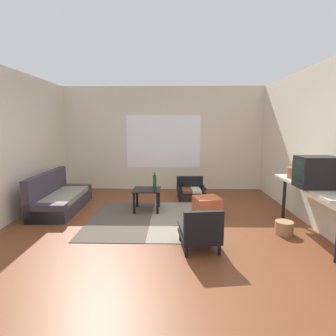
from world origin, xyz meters
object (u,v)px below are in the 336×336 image
at_px(crt_television, 316,172).
at_px(wicker_basket, 284,228).
at_px(console_shelf, 308,190).
at_px(glass_bottle, 155,181).
at_px(coffee_table, 147,194).
at_px(ottoman_orange, 207,207).
at_px(armchair_striped_foreground, 200,232).
at_px(clay_vase, 294,172).
at_px(armchair_by_window, 191,188).
at_px(couch, 59,198).

relative_size(crt_television, wicker_basket, 1.88).
xyz_separation_m(console_shelf, glass_bottle, (-2.42, 1.34, -0.15)).
height_order(coffee_table, crt_television, crt_television).
bearing_deg(coffee_table, ottoman_orange, -14.32).
xyz_separation_m(armchair_striped_foreground, ottoman_orange, (0.27, 1.45, -0.09)).
relative_size(armchair_striped_foreground, wicker_basket, 2.31).
relative_size(clay_vase, glass_bottle, 0.97).
bearing_deg(armchair_striped_foreground, ottoman_orange, 79.50).
bearing_deg(wicker_basket, clay_vase, 56.91).
bearing_deg(ottoman_orange, armchair_by_window, 100.44).
relative_size(coffee_table, armchair_by_window, 0.80).
relative_size(glass_bottle, wicker_basket, 1.14).
bearing_deg(clay_vase, console_shelf, -90.00).
bearing_deg(couch, armchair_by_window, 18.66).
xyz_separation_m(coffee_table, armchair_by_window, (0.94, 0.97, -0.11)).
distance_m(clay_vase, glass_bottle, 2.59).
relative_size(couch, crt_television, 3.39).
bearing_deg(armchair_by_window, clay_vase, -45.52).
distance_m(crt_television, wicker_basket, 1.02).
xyz_separation_m(armchair_by_window, glass_bottle, (-0.79, -0.84, 0.34)).
bearing_deg(console_shelf, clay_vase, 90.00).
xyz_separation_m(couch, clay_vase, (4.37, -0.74, 0.69)).
xyz_separation_m(ottoman_orange, clay_vase, (1.40, -0.40, 0.74)).
relative_size(couch, wicker_basket, 6.36).
height_order(couch, crt_television, crt_television).
height_order(couch, clay_vase, clay_vase).
height_order(armchair_striped_foreground, wicker_basket, armchair_striped_foreground).
relative_size(couch, armchair_by_window, 2.66).
bearing_deg(wicker_basket, armchair_striped_foreground, -156.40).
height_order(glass_bottle, wicker_basket, glass_bottle).
relative_size(crt_television, glass_bottle, 1.65).
distance_m(coffee_table, clay_vase, 2.73).
height_order(couch, armchair_by_window, couch).
distance_m(armchair_by_window, glass_bottle, 1.20).
distance_m(coffee_table, wicker_basket, 2.57).
distance_m(couch, glass_bottle, 1.98).
bearing_deg(armchair_by_window, armchair_striped_foreground, -90.77).
bearing_deg(coffee_table, armchair_striped_foreground, -62.79).
bearing_deg(console_shelf, wicker_basket, 167.59).
bearing_deg(clay_vase, crt_television, -90.26).
height_order(couch, wicker_basket, couch).
xyz_separation_m(crt_television, wicker_basket, (-0.29, 0.26, -0.94)).
relative_size(armchair_striped_foreground, clay_vase, 2.09).
bearing_deg(ottoman_orange, coffee_table, 165.68).
bearing_deg(couch, glass_bottle, 2.59).
height_order(ottoman_orange, glass_bottle, glass_bottle).
xyz_separation_m(armchair_striped_foreground, console_shelf, (1.67, 0.54, 0.45)).
bearing_deg(armchair_striped_foreground, wicker_basket, 23.60).
xyz_separation_m(ottoman_orange, wicker_basket, (1.11, -0.85, -0.08)).
xyz_separation_m(console_shelf, wicker_basket, (-0.29, 0.06, -0.62)).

